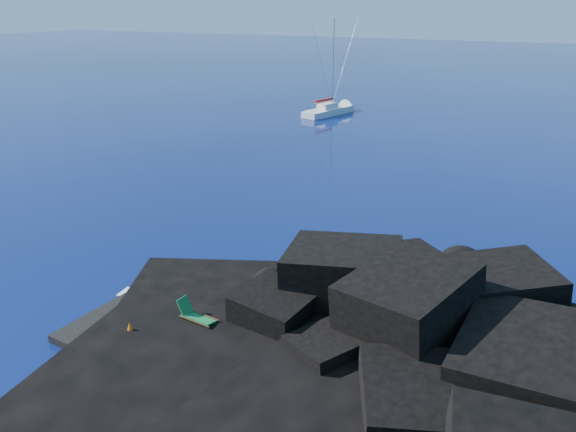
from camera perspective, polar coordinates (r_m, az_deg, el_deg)
name	(u,v)px	position (r m, az deg, el deg)	size (l,w,h in m)	color
ground	(85,319)	(27.07, -19.89, -9.84)	(400.00, 400.00, 0.00)	#030E3A
headland	(387,358)	(23.41, 10.01, -14.02)	(24.00, 24.00, 3.60)	black
beach	(175,338)	(24.72, -11.45, -12.06)	(8.50, 6.00, 0.70)	black
surf_foam	(239,294)	(27.64, -5.04, -7.87)	(10.00, 8.00, 0.06)	white
sailboat	(330,114)	(71.63, 4.24, 10.27)	(2.29, 10.90, 11.43)	silver
deck_chair	(199,314)	(24.39, -9.07, -9.76)	(1.72, 0.75, 1.18)	#176A34
towel	(174,310)	(25.93, -11.51, -9.39)	(2.01, 0.95, 0.05)	white
sunbather	(174,308)	(25.86, -11.53, -9.14)	(1.57, 0.38, 0.21)	tan
marker_cone	(130,329)	(24.49, -15.74, -10.99)	(0.41, 0.41, 0.62)	orange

